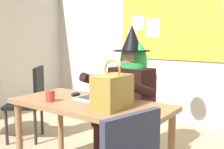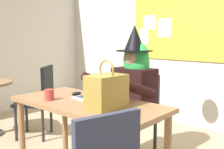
{
  "view_description": "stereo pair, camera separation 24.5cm",
  "coord_description": "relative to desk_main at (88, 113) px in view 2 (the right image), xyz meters",
  "views": [
    {
      "loc": [
        1.44,
        -1.52,
        1.27
      ],
      "look_at": [
        -0.07,
        0.39,
        0.93
      ],
      "focal_mm": 42.64,
      "sensor_mm": 36.0,
      "label": 1
    },
    {
      "loc": [
        1.62,
        -1.36,
        1.27
      ],
      "look_at": [
        -0.07,
        0.39,
        0.93
      ],
      "focal_mm": 42.64,
      "sensor_mm": 36.0,
      "label": 2
    }
  ],
  "objects": [
    {
      "name": "wall_back_bulletin",
      "position": [
        0.07,
        2.08,
        0.8
      ],
      "size": [
        5.73,
        2.27,
        2.82
      ],
      "color": "beige",
      "rests_on": "ground"
    },
    {
      "name": "desk_main",
      "position": [
        0.0,
        0.0,
        0.0
      ],
      "size": [
        1.42,
        0.72,
        0.73
      ],
      "rotation": [
        0.0,
        0.0,
        0.06
      ],
      "color": "#8E6642",
      "rests_on": "ground"
    },
    {
      "name": "chair_at_desk",
      "position": [
        0.0,
        0.68,
        -0.13
      ],
      "size": [
        0.43,
        0.43,
        0.9
      ],
      "rotation": [
        0.0,
        0.0,
        -1.55
      ],
      "color": "#2D3347",
      "rests_on": "ground"
    },
    {
      "name": "person_costumed",
      "position": [
        -0.0,
        0.56,
        0.15
      ],
      "size": [
        0.61,
        0.66,
        1.4
      ],
      "rotation": [
        0.0,
        0.0,
        -1.62
      ],
      "color": "black",
      "rests_on": "ground"
    },
    {
      "name": "laptop",
      "position": [
        -0.03,
        0.15,
        0.15
      ],
      "size": [
        0.34,
        0.32,
        0.22
      ],
      "rotation": [
        0.0,
        0.0,
        -0.03
      ],
      "color": "#B7B7BC",
      "rests_on": "desk_main"
    },
    {
      "name": "computer_mouse",
      "position": [
        -0.27,
        0.09,
        0.12
      ],
      "size": [
        0.06,
        0.1,
        0.03
      ],
      "primitive_type": "ellipsoid",
      "rotation": [
        0.0,
        0.0,
        -0.01
      ],
      "color": "black",
      "rests_on": "desk_main"
    },
    {
      "name": "handbag",
      "position": [
        0.27,
        -0.04,
        0.23
      ],
      "size": [
        0.2,
        0.3,
        0.38
      ],
      "rotation": [
        0.0,
        0.0,
        0.01
      ],
      "color": "olive",
      "rests_on": "desk_main"
    },
    {
      "name": "coffee_mug",
      "position": [
        -0.28,
        -0.19,
        0.15
      ],
      "size": [
        0.08,
        0.08,
        0.09
      ],
      "primitive_type": "cylinder",
      "color": "#B23833",
      "rests_on": "desk_main"
    },
    {
      "name": "chair_spare_by_window",
      "position": [
        -1.28,
        0.29,
        -0.11
      ],
      "size": [
        0.59,
        0.59,
        0.92
      ],
      "rotation": [
        0.0,
        0.0,
        3.84
      ],
      "color": "black",
      "rests_on": "ground"
    }
  ]
}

